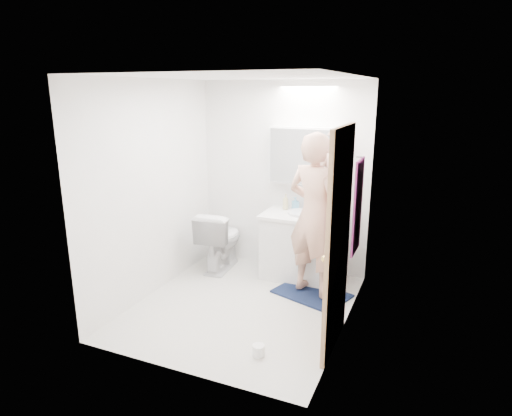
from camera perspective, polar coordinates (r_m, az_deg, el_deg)
The scene contains 23 objects.
floor at distance 4.88m, azimuth -1.73°, elevation -12.65°, with size 2.50×2.50×0.00m, color silver.
ceiling at distance 4.32m, azimuth -2.00°, elevation 16.81°, with size 2.50×2.50×0.00m, color white.
wall_back at distance 5.58m, azimuth 3.56°, elevation 4.02°, with size 2.50×2.50×0.00m, color white.
wall_front at distance 3.40m, azimuth -10.76°, elevation -3.57°, with size 2.50×2.50×0.00m, color white.
wall_left at distance 5.00m, azimuth -13.38°, elevation 2.32°, with size 2.50×2.50×0.00m, color white.
wall_right at distance 4.12m, azimuth 12.17°, elevation -0.32°, with size 2.50×2.50×0.00m, color white.
vanity_cabinet at distance 5.43m, azimuth 5.87°, elevation -5.23°, with size 0.90×0.55×0.78m, color silver.
countertop at distance 5.30m, azimuth 5.99°, elevation -1.07°, with size 0.95×0.58×0.04m, color white.
sink_basin at distance 5.32m, azimuth 6.10°, elevation -0.63°, with size 0.36×0.36×0.03m, color silver.
faucet at distance 5.48m, azimuth 6.70°, elevation 0.52°, with size 0.02×0.02×0.16m, color #B8B8BD.
medicine_cabinet at distance 5.37m, azimuth 6.38°, elevation 6.76°, with size 0.88×0.14×0.70m, color white.
mirror_panel at distance 5.29m, azimuth 6.14°, elevation 6.65°, with size 0.84×0.01×0.66m, color silver.
toilet at distance 5.71m, azimuth -4.67°, elevation -4.11°, with size 0.44×0.78×0.79m, color white.
bath_rug at distance 5.15m, azimuth 7.29°, elevation -11.03°, with size 0.80×0.55×0.02m, color #12213A.
person at distance 4.81m, azimuth 7.66°, elevation -0.91°, with size 0.66×0.43×1.81m, color tan.
door at distance 3.85m, azimuth 10.69°, elevation -4.44°, with size 0.04×0.80×2.00m, color #A27E51.
door_knob at distance 3.61m, azimuth 8.97°, elevation -6.61°, with size 0.06×0.06×0.06m, color gold.
towel at distance 4.67m, azimuth 13.15°, elevation 0.19°, with size 0.02×0.42×1.00m, color #1B143F.
towel_hook at distance 4.57m, azimuth 13.38°, elevation 6.51°, with size 0.02×0.02×0.07m, color silver.
soap_bottle_a at distance 5.49m, azimuth 3.90°, elevation 0.82°, with size 0.08×0.08×0.20m, color tan.
soap_bottle_b at distance 5.48m, azimuth 5.17°, elevation 0.59°, with size 0.07×0.08×0.16m, color #5CA2C5.
toothbrush_cup at distance 5.37m, azimuth 8.91°, elevation -0.21°, with size 0.10×0.10×0.10m, color #445BCE.
toilet_paper_roll at distance 4.06m, azimuth 0.33°, elevation -18.11°, with size 0.11×0.11×0.10m, color white.
Camera 1 is at (1.82, -3.91, 2.28)m, focal length 30.59 mm.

